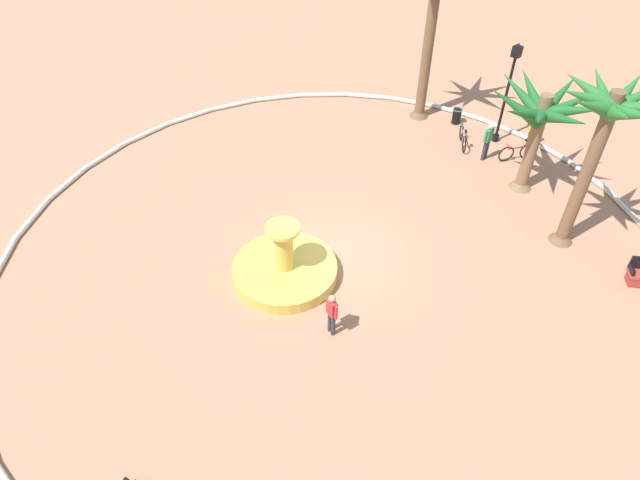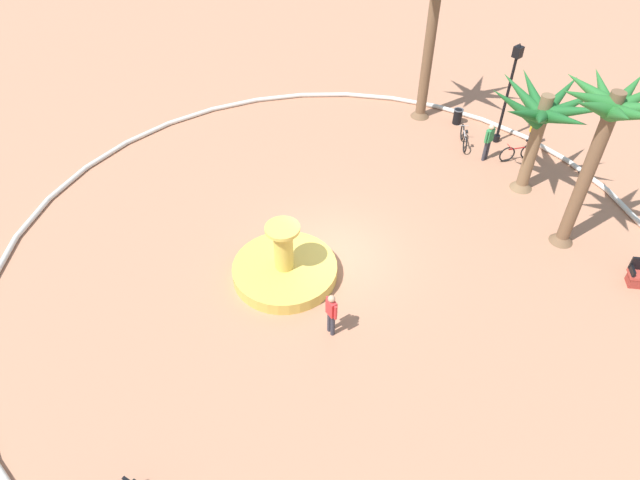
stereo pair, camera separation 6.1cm
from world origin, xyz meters
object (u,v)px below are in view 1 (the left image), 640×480
Objects in this scene: bicycle_by_lamppost at (517,152)px; person_cyclist_helmet at (488,140)px; palm_tree_near_fountain at (435,1)px; bicycle_red_frame at (463,138)px; fountain at (285,269)px; palm_tree_mid_plaza at (605,124)px; person_cyclist_photo at (533,128)px; person_pedestrian_stroll at (332,312)px; palm_tree_by_curb at (542,115)px; trash_bin at (457,116)px; lamppost at (508,86)px.

person_cyclist_helmet reaches higher than bicycle_by_lamppost.
palm_tree_near_fountain is 5.76m from bicycle_red_frame.
fountain is 10.96m from palm_tree_mid_plaza.
person_cyclist_photo is 13.61m from person_pedestrian_stroll.
palm_tree_mid_plaza is at bearing 134.05° from person_cyclist_photo.
fountain is at bearing 76.98° from palm_tree_by_curb.
trash_bin is (4.87, -1.96, -2.90)m from palm_tree_by_curb.
person_cyclist_photo is (-1.97, -2.16, 0.51)m from bicycle_red_frame.
palm_tree_by_curb is at bearing 118.28° from person_cyclist_photo.
palm_tree_near_fountain is (4.06, -11.37, 5.02)m from fountain.
palm_tree_mid_plaza reaches higher than bicycle_by_lamppost.
fountain is 10.74m from person_cyclist_helmet.
palm_tree_mid_plaza reaches higher than person_cyclist_photo.
fountain is 2.15× the size of person_pedestrian_stroll.
lamppost is at bearing -33.92° from palm_tree_mid_plaza.
person_cyclist_photo is (1.53, -2.83, -2.40)m from palm_tree_by_curb.
person_cyclist_photo is at bearing -161.13° from palm_tree_near_fountain.
trash_bin is (2.51, -12.16, 0.07)m from fountain.
palm_tree_by_curb is 2.81× the size of bicycle_by_lamppost.
palm_tree_near_fountain is 1.15× the size of palm_tree_mid_plaza.
bicycle_by_lamppost is at bearing 173.04° from trash_bin.
palm_tree_near_fountain is 9.63m from palm_tree_mid_plaza.
person_cyclist_photo is at bearing -79.62° from bicycle_by_lamppost.
lamppost reaches higher than palm_tree_by_curb.
palm_tree_near_fountain is 1.60× the size of palm_tree_by_curb.
bicycle_red_frame is at bearing 47.66° from person_cyclist_photo.
person_cyclist_helmet is 2.41m from person_cyclist_photo.
person_pedestrian_stroll is at bearing 171.36° from fountain.
fountain is 13.07m from palm_tree_near_fountain.
fountain is 2.79× the size of bicycle_red_frame.
lamppost is at bearing -176.47° from trash_bin.
person_cyclist_helmet is at bearing -13.26° from palm_tree_by_curb.
palm_tree_by_curb is at bearing -103.02° from fountain.
person_pedestrian_stroll is (-6.87, 11.80, -4.41)m from palm_tree_near_fountain.
person_cyclist_helmet is at bearing -76.63° from person_pedestrian_stroll.
palm_tree_by_curb is at bearing 142.62° from lamppost.
bicycle_red_frame is (1.14, -10.88, 0.07)m from fountain.
palm_tree_by_curb is (-6.42, 1.16, -2.04)m from palm_tree_near_fountain.
palm_tree_near_fountain is at bearing 18.87° from person_cyclist_photo.
person_cyclist_helmet is at bearing 108.88° from lamppost.
palm_tree_near_fountain is 5.24m from trash_bin.
person_cyclist_photo is (-4.89, -1.67, -4.44)m from palm_tree_near_fountain.
bicycle_by_lamppost is (-1.08, -11.72, 0.07)m from fountain.
person_pedestrian_stroll is at bearing 103.37° from person_cyclist_helmet.
bicycle_by_lamppost is 1.47m from person_cyclist_helmet.
bicycle_red_frame is at bearing 20.98° from bicycle_by_lamppost.
palm_tree_near_fountain is at bearing -9.56° from bicycle_red_frame.
palm_tree_near_fountain is at bearing -59.78° from person_pedestrian_stroll.
trash_bin is 0.45× the size of person_pedestrian_stroll.
person_cyclist_photo is at bearing -93.66° from fountain.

